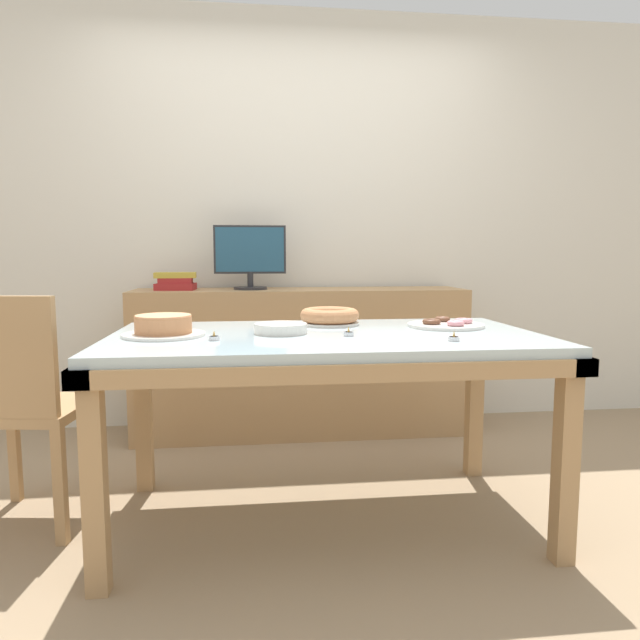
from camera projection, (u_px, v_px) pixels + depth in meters
name	position (u px, v px, depth m)	size (l,w,h in m)	color
ground_plane	(326.00, 520.00, 2.34)	(12.00, 12.00, 0.00)	#997F60
wall_back	(296.00, 222.00, 3.68)	(8.00, 0.10, 2.60)	silver
dining_table	(326.00, 356.00, 2.27)	(1.71, 0.95, 0.78)	silver
chair	(21.00, 401.00, 2.21)	(0.47, 0.47, 0.94)	tan
sideboard	(301.00, 361.00, 3.48)	(1.98, 0.44, 0.88)	tan
computer_monitor	(250.00, 257.00, 3.37)	(0.42, 0.20, 0.38)	#262628
book_stack	(176.00, 281.00, 3.34)	(0.25, 0.18, 0.10)	maroon
cake_chocolate_round	(164.00, 327.00, 2.17)	(0.31, 0.31, 0.08)	silver
cake_golden_bundt	(330.00, 317.00, 2.53)	(0.26, 0.26, 0.07)	silver
pastry_platter	(446.00, 324.00, 2.46)	(0.33, 0.33, 0.04)	silver
plate_stack	(281.00, 328.00, 2.25)	(0.21, 0.21, 0.04)	silver
tealight_right_edge	(214.00, 338.00, 2.06)	(0.04, 0.04, 0.04)	silver
tealight_near_cakes	(454.00, 338.00, 2.05)	(0.04, 0.04, 0.04)	silver
tealight_centre	(349.00, 333.00, 2.17)	(0.04, 0.04, 0.04)	silver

